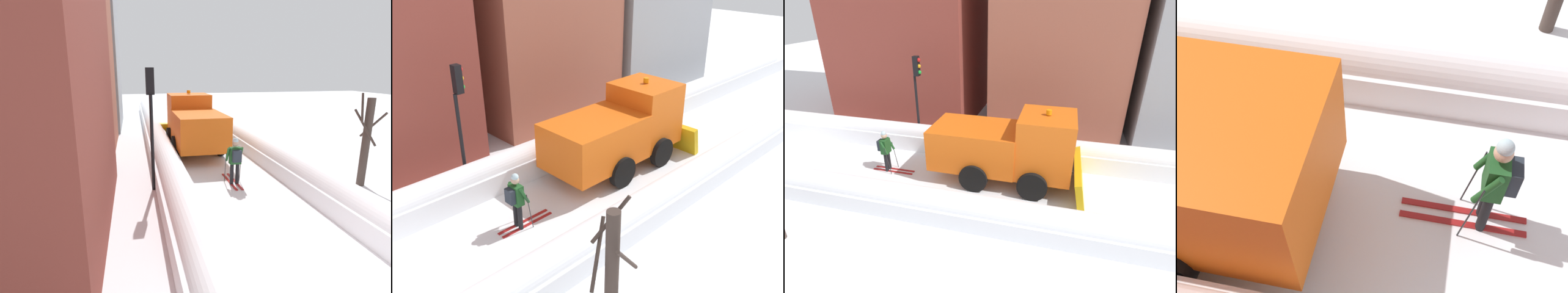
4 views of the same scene
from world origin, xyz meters
TOP-DOWN VIEW (x-y plane):
  - snowbank_right at (2.41, 10.00)m, footprint 1.10×36.00m
  - skier at (0.01, 5.30)m, footprint 0.62×1.80m

SIDE VIEW (x-z plane):
  - snowbank_right at x=2.41m, z-range -0.06..0.99m
  - skier at x=0.01m, z-range 0.10..1.91m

